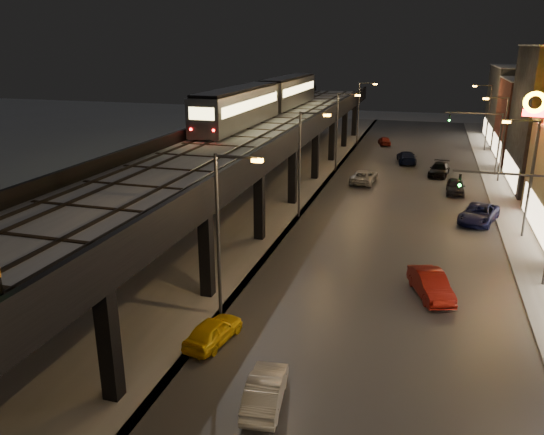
# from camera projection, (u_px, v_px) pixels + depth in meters

# --- Properties ---
(road_surface) EXTENTS (17.00, 120.00, 0.06)m
(road_surface) POSITION_uv_depth(u_px,v_px,m) (399.00, 212.00, 47.03)
(road_surface) COLOR #46474D
(road_surface) RESTS_ON ground
(sidewalk_right) EXTENTS (4.00, 120.00, 0.14)m
(sidewalk_right) POSITION_uv_depth(u_px,v_px,m) (521.00, 221.00, 44.32)
(sidewalk_right) COLOR #9FA1A8
(sidewalk_right) RESTS_ON ground
(under_viaduct_pavement) EXTENTS (11.00, 120.00, 0.06)m
(under_viaduct_pavement) POSITION_uv_depth(u_px,v_px,m) (255.00, 200.00, 50.68)
(under_viaduct_pavement) COLOR #9FA1A8
(under_viaduct_pavement) RESTS_ON ground
(elevated_viaduct) EXTENTS (9.00, 100.00, 6.30)m
(elevated_viaduct) POSITION_uv_depth(u_px,v_px,m) (243.00, 148.00, 46.07)
(elevated_viaduct) COLOR black
(elevated_viaduct) RESTS_ON ground
(viaduct_trackbed) EXTENTS (8.40, 100.00, 0.32)m
(viaduct_trackbed) POSITION_uv_depth(u_px,v_px,m) (243.00, 139.00, 45.95)
(viaduct_trackbed) COLOR #B2B7C1
(viaduct_trackbed) RESTS_ON elevated_viaduct
(viaduct_parapet_streetside) EXTENTS (0.30, 100.00, 1.10)m
(viaduct_parapet_streetside) POSITION_uv_depth(u_px,v_px,m) (292.00, 136.00, 44.65)
(viaduct_parapet_streetside) COLOR black
(viaduct_parapet_streetside) RESTS_ON elevated_viaduct
(viaduct_parapet_far) EXTENTS (0.30, 100.00, 1.10)m
(viaduct_parapet_far) POSITION_uv_depth(u_px,v_px,m) (197.00, 131.00, 47.00)
(viaduct_parapet_far) COLOR black
(viaduct_parapet_far) RESTS_ON elevated_viaduct
(building_f) EXTENTS (12.20, 16.20, 11.16)m
(building_f) POSITION_uv_depth(u_px,v_px,m) (534.00, 105.00, 78.19)
(building_f) COLOR #373737
(building_f) RESTS_ON ground
(streetlight_left_1) EXTENTS (2.57, 0.28, 9.00)m
(streetlight_left_1) POSITION_uv_depth(u_px,v_px,m) (223.00, 225.00, 27.51)
(streetlight_left_1) COLOR #38383A
(streetlight_left_1) RESTS_ON ground
(streetlight_left_2) EXTENTS (2.57, 0.28, 9.00)m
(streetlight_left_2) POSITION_uv_depth(u_px,v_px,m) (303.00, 158.00, 43.91)
(streetlight_left_2) COLOR #38383A
(streetlight_left_2) RESTS_ON ground
(streetlight_right_2) EXTENTS (2.56, 0.28, 9.00)m
(streetlight_right_2) POSITION_uv_depth(u_px,v_px,m) (528.00, 171.00, 39.27)
(streetlight_right_2) COLOR #38383A
(streetlight_right_2) RESTS_ON ground
(streetlight_left_3) EXTENTS (2.57, 0.28, 9.00)m
(streetlight_left_3) POSITION_uv_depth(u_px,v_px,m) (339.00, 127.00, 60.31)
(streetlight_left_3) COLOR #38383A
(streetlight_left_3) RESTS_ON ground
(streetlight_right_3) EXTENTS (2.56, 0.28, 9.00)m
(streetlight_right_3) POSITION_uv_depth(u_px,v_px,m) (501.00, 134.00, 55.67)
(streetlight_right_3) COLOR #38383A
(streetlight_right_3) RESTS_ON ground
(streetlight_left_4) EXTENTS (2.57, 0.28, 9.00)m
(streetlight_left_4) POSITION_uv_depth(u_px,v_px,m) (360.00, 109.00, 76.70)
(streetlight_left_4) COLOR #38383A
(streetlight_left_4) RESTS_ON ground
(streetlight_right_4) EXTENTS (2.56, 0.28, 9.00)m
(streetlight_right_4) POSITION_uv_depth(u_px,v_px,m) (487.00, 113.00, 72.06)
(streetlight_right_4) COLOR #38383A
(streetlight_right_4) RESTS_ON ground
(traffic_light_rig_a) EXTENTS (6.10, 0.34, 7.00)m
(traffic_light_rig_a) POSITION_uv_depth(u_px,v_px,m) (533.00, 215.00, 31.54)
(traffic_light_rig_a) COLOR #38383A
(traffic_light_rig_a) RESTS_ON ground
(traffic_light_rig_b) EXTENTS (6.10, 0.34, 7.00)m
(traffic_light_rig_b) POSITION_uv_depth(u_px,v_px,m) (489.00, 136.00, 58.87)
(traffic_light_rig_b) COLOR #38383A
(traffic_light_rig_b) RESTS_ON ground
(subway_train) EXTENTS (3.01, 36.86, 3.59)m
(subway_train) POSITION_uv_depth(u_px,v_px,m) (267.00, 98.00, 60.00)
(subway_train) COLOR gray
(subway_train) RESTS_ON viaduct_trackbed
(car_taxi) EXTENTS (2.16, 3.99, 1.29)m
(car_taxi) POSITION_uv_depth(u_px,v_px,m) (213.00, 332.00, 26.22)
(car_taxi) COLOR yellow
(car_taxi) RESTS_ON ground
(car_near_white) EXTENTS (1.91, 4.16, 1.32)m
(car_near_white) POSITION_uv_depth(u_px,v_px,m) (265.00, 391.00, 21.71)
(car_near_white) COLOR silver
(car_near_white) RESTS_ON ground
(car_mid_silver) EXTENTS (2.70, 5.19, 1.40)m
(car_mid_silver) POSITION_uv_depth(u_px,v_px,m) (364.00, 177.00, 56.52)
(car_mid_silver) COLOR gray
(car_mid_silver) RESTS_ON ground
(car_mid_dark) EXTENTS (2.82, 5.33, 1.47)m
(car_mid_dark) POSITION_uv_depth(u_px,v_px,m) (406.00, 158.00, 65.92)
(car_mid_dark) COLOR black
(car_mid_dark) RESTS_ON ground
(car_far_white) EXTENTS (2.34, 3.98, 1.27)m
(car_far_white) POSITION_uv_depth(u_px,v_px,m) (384.00, 141.00, 77.75)
(car_far_white) COLOR maroon
(car_far_white) RESTS_ON ground
(car_onc_silver) EXTENTS (2.97, 4.76, 1.48)m
(car_onc_silver) POSITION_uv_depth(u_px,v_px,m) (431.00, 286.00, 31.01)
(car_onc_silver) COLOR maroon
(car_onc_silver) RESTS_ON ground
(car_onc_dark) EXTENTS (3.94, 5.86, 1.49)m
(car_onc_dark) POSITION_uv_depth(u_px,v_px,m) (479.00, 214.00, 43.95)
(car_onc_dark) COLOR #111443
(car_onc_dark) RESTS_ON ground
(car_onc_white) EXTENTS (2.55, 5.10, 1.42)m
(car_onc_white) POSITION_uv_depth(u_px,v_px,m) (439.00, 170.00, 59.55)
(car_onc_white) COLOR black
(car_onc_white) RESTS_ON ground
(car_onc_red) EXTENTS (1.78, 4.32, 1.47)m
(car_onc_red) POSITION_uv_depth(u_px,v_px,m) (456.00, 187.00, 52.46)
(car_onc_red) COLOR black
(car_onc_red) RESTS_ON ground
(sign_mcdonalds) EXTENTS (3.17, 0.70, 10.65)m
(sign_mcdonalds) POSITION_uv_depth(u_px,v_px,m) (543.00, 116.00, 42.15)
(sign_mcdonalds) COLOR #38383A
(sign_mcdonalds) RESTS_ON ground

